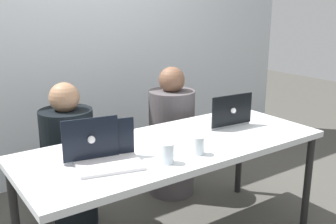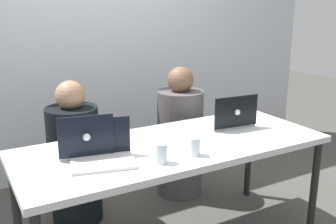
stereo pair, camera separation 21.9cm
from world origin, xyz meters
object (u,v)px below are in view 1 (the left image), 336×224
laptop_back_right (225,118)px  laptop_front_left (107,155)px  water_glass_center (198,147)px  water_glass_left (167,155)px  laptop_back_left (88,148)px  person_on_right (172,139)px  person_on_left (69,164)px

laptop_back_right → laptop_front_left: 1.01m
laptop_back_right → laptop_front_left: (-1.00, -0.17, -0.00)m
water_glass_center → water_glass_left: size_ratio=0.94×
laptop_back_left → water_glass_center: bearing=159.4°
laptop_front_left → water_glass_left: (0.27, -0.17, -0.00)m
person_on_right → water_glass_left: (-0.66, -0.89, 0.30)m
person_on_left → laptop_front_left: bearing=87.7°
laptop_back_right → water_glass_left: laptop_back_right is taller
laptop_back_left → water_glass_center: (0.53, -0.32, -0.01)m
person_on_right → water_glass_left: 1.15m
water_glass_center → water_glass_left: bearing=-178.6°
person_on_right → laptop_back_left: person_on_right is taller
person_on_right → laptop_front_left: person_on_right is taller
person_on_right → laptop_front_left: 1.21m
person_on_left → water_glass_left: person_on_left is taller
person_on_right → laptop_front_left: bearing=49.4°
laptop_back_left → water_glass_left: size_ratio=3.12×
laptop_back_left → water_glass_center: 0.62m
person_on_right → water_glass_left: bearing=65.1°
person_on_right → laptop_back_left: 1.16m
laptop_front_left → water_glass_left: 0.32m
laptop_back_left → laptop_front_left: 0.16m
person_on_left → laptop_back_right: (0.95, -0.55, 0.31)m
laptop_back_right → laptop_front_left: size_ratio=0.92×
person_on_right → water_glass_center: person_on_right is taller
person_on_right → water_glass_left: person_on_right is taller
person_on_right → laptop_front_left: size_ratio=2.80×
laptop_front_left → person_on_left: bearing=100.6°
laptop_back_right → water_glass_center: size_ratio=3.40×
person_on_left → person_on_right: size_ratio=0.98×
person_on_left → water_glass_left: 0.97m
laptop_back_left → laptop_back_right: bearing=-168.6°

